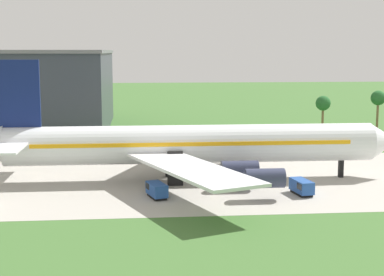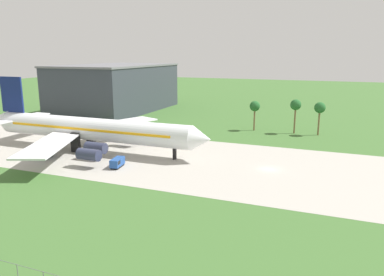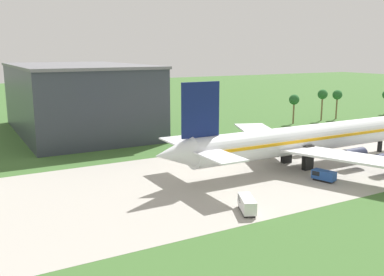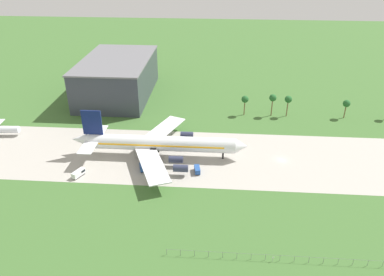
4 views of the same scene
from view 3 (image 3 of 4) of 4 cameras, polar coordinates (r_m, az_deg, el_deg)
The scene contains 5 objects.
jet_airliner at distance 99.04m, azimuth 14.63°, elevation -0.18°, with size 72.70×57.57×19.75m.
baggage_tug at distance 89.25m, azimuth 17.08°, elevation -4.77°, with size 3.23×4.92×2.16m.
catering_van at distance 70.05m, azimuth 7.31°, elevation -8.71°, with size 4.14×5.95×2.48m.
terminal_building at distance 140.92m, azimuth -15.03°, elevation 5.14°, with size 36.72×61.20×21.31m.
palm_tree_row at distance 178.09m, azimuth 20.91°, elevation 5.26°, with size 74.87×3.60×11.54m.
Camera 3 is at (-118.09, -70.25, 25.51)m, focal length 40.00 mm.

